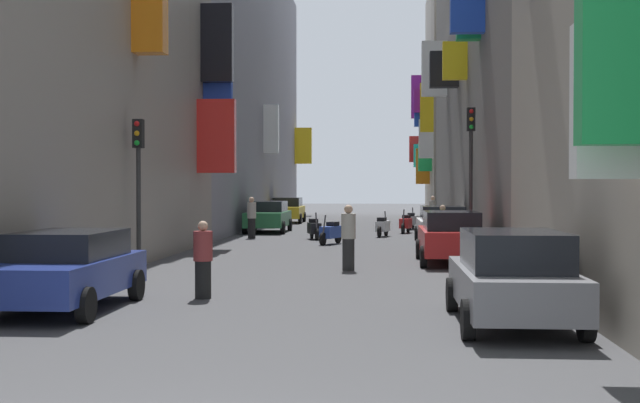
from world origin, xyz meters
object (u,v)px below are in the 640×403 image
object	(u,v)px
pedestrian_near_left	(443,227)
pedestrian_far_away	(203,260)
parked_car_red	(451,236)
pedestrian_crossing	(433,213)
pedestrian_near_right	(348,238)
scooter_red	(406,223)
parked_car_white	(442,223)
parked_car_grey	(512,276)
scooter_silver	(412,220)
parked_car_yellow	(287,210)
parked_car_blue	(67,268)
traffic_light_near_corner	(471,156)
pedestrian_mid_street	(252,218)
scooter_white	(383,226)
parked_car_green	(268,216)
scooter_blue	(331,232)
scooter_black	(314,228)
traffic_light_far_corner	(138,167)

from	to	relation	value
pedestrian_near_left	pedestrian_far_away	xyz separation A→B (m)	(-5.63, -13.27, -0.01)
parked_car_red	pedestrian_crossing	xyz separation A→B (m)	(0.56, 18.31, 0.08)
pedestrian_near_left	pedestrian_near_right	distance (m)	8.10
pedestrian_far_away	scooter_red	bearing A→B (deg)	78.89
parked_car_white	scooter_red	world-z (taller)	parked_car_white
parked_car_grey	scooter_silver	bearing A→B (deg)	91.13
parked_car_yellow	pedestrian_near_right	xyz separation A→B (m)	(4.85, -28.53, 0.07)
parked_car_blue	traffic_light_near_corner	world-z (taller)	traffic_light_near_corner
parked_car_white	scooter_red	xyz separation A→B (m)	(-1.23, 6.73, -0.29)
parked_car_red	pedestrian_near_right	xyz separation A→B (m)	(-2.85, -2.26, 0.08)
pedestrian_mid_street	pedestrian_far_away	distance (m)	19.12
scooter_white	scooter_silver	distance (m)	6.48
parked_car_green	scooter_blue	distance (m)	8.80
pedestrian_near_left	scooter_red	bearing A→B (deg)	95.59
parked_car_blue	parked_car_green	distance (m)	25.44
scooter_black	parked_car_red	bearing A→B (deg)	-65.61
parked_car_green	traffic_light_near_corner	size ratio (longest dim) A/B	0.94
parked_car_grey	pedestrian_near_right	size ratio (longest dim) A/B	2.49
parked_car_grey	pedestrian_far_away	bearing A→B (deg)	153.01
parked_car_blue	scooter_blue	bearing A→B (deg)	78.07
parked_car_red	pedestrian_mid_street	bearing A→B (deg)	124.23
parked_car_grey	pedestrian_far_away	size ratio (longest dim) A/B	2.80
parked_car_white	pedestrian_near_left	world-z (taller)	pedestrian_near_left
parked_car_white	pedestrian_far_away	size ratio (longest dim) A/B	2.76
parked_car_yellow	pedestrian_far_away	distance (m)	34.34
scooter_black	traffic_light_near_corner	distance (m)	9.82
parked_car_white	pedestrian_mid_street	world-z (taller)	pedestrian_mid_street
parked_car_red	pedestrian_far_away	world-z (taller)	pedestrian_far_away
pedestrian_near_right	pedestrian_far_away	distance (m)	6.32
parked_car_white	traffic_light_far_corner	xyz separation A→B (m)	(-8.69, -11.61, 1.96)
parked_car_red	scooter_white	world-z (taller)	parked_car_red
pedestrian_crossing	pedestrian_near_left	size ratio (longest dim) A/B	1.10
scooter_red	traffic_light_near_corner	distance (m)	12.92
scooter_black	pedestrian_near_right	world-z (taller)	pedestrian_near_right
pedestrian_crossing	pedestrian_near_right	distance (m)	20.85
scooter_white	pedestrian_near_left	bearing A→B (deg)	-74.10
pedestrian_near_left	scooter_black	bearing A→B (deg)	132.92
scooter_silver	traffic_light_far_corner	distance (m)	23.18
pedestrian_mid_street	pedestrian_far_away	bearing A→B (deg)	-83.98
parked_car_grey	parked_car_green	bearing A→B (deg)	105.85
pedestrian_near_left	traffic_light_far_corner	xyz separation A→B (m)	(-8.46, -8.06, 1.95)
parked_car_green	pedestrian_near_left	world-z (taller)	pedestrian_near_left
scooter_black	pedestrian_far_away	size ratio (longest dim) A/B	1.19
pedestrian_crossing	parked_car_yellow	bearing A→B (deg)	136.05
scooter_silver	pedestrian_crossing	xyz separation A→B (m)	(1.04, -0.61, 0.40)
scooter_white	scooter_red	world-z (taller)	same
scooter_blue	scooter_black	size ratio (longest dim) A/B	1.02
parked_car_blue	traffic_light_near_corner	bearing A→B (deg)	56.41
traffic_light_far_corner	parked_car_white	bearing A→B (deg)	53.17
traffic_light_far_corner	pedestrian_far_away	bearing A→B (deg)	-61.49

